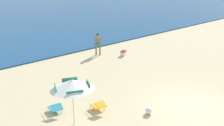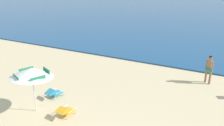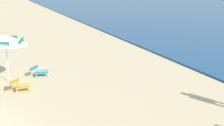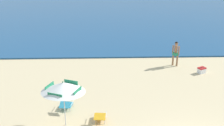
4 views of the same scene
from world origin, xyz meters
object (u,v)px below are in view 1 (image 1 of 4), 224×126
Objects in this scene: beach_umbrella_striped_main at (72,84)px; lounge_chair_under_umbrella at (99,105)px; person_standing_near_shore at (98,43)px; beach_ball at (149,111)px; cooler_box at (123,53)px; lounge_chair_beside_umbrella at (56,108)px.

beach_umbrella_striped_main reaches higher than lounge_chair_under_umbrella.
beach_ball is at bearing -112.13° from person_standing_near_shore.
beach_umbrella_striped_main reaches higher than cooler_box.
person_standing_near_shore reaches higher than cooler_box.
lounge_chair_beside_umbrella is (-1.72, 1.16, -0.00)m from lounge_chair_under_umbrella.
beach_ball is (1.66, -1.80, -0.11)m from lounge_chair_under_umbrella.
person_standing_near_shore is at bearing 135.43° from cooler_box.
lounge_chair_under_umbrella is at bearing -140.13° from cooler_box.
beach_ball is (3.38, -2.96, -0.11)m from lounge_chair_beside_umbrella.
lounge_chair_beside_umbrella is 4.50m from beach_ball.
person_standing_near_shore is (6.96, 5.84, 0.74)m from lounge_chair_beside_umbrella.
lounge_chair_under_umbrella is 1.52× the size of cooler_box.
lounge_chair_beside_umbrella is 0.54× the size of person_standing_near_shore.
beach_ball is at bearing -41.22° from lounge_chair_beside_umbrella.
lounge_chair_under_umbrella is at bearing 132.73° from beach_ball.
lounge_chair_beside_umbrella is at bearing -152.26° from cooler_box.
lounge_chair_under_umbrella is 2.45m from beach_ball.
lounge_chair_under_umbrella is at bearing -126.80° from person_standing_near_shore.
cooler_box is at bearing -44.57° from person_standing_near_shore.
beach_umbrella_striped_main is at bearing -170.09° from lounge_chair_under_umbrella.
person_standing_near_shore is (6.82, 7.28, -0.95)m from beach_umbrella_striped_main.
cooler_box is (6.69, 5.58, -0.08)m from lounge_chair_under_umbrella.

